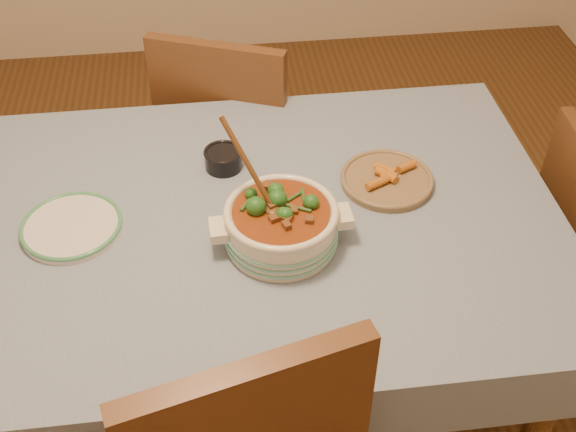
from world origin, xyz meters
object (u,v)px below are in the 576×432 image
object	(u,v)px
dining_table	(231,246)
condiment_bowl	(223,158)
stew_casserole	(281,223)
white_plate	(72,226)
fried_plate	(387,178)
chair_far	(233,134)

from	to	relation	value
dining_table	condiment_bowl	xyz separation A→B (m)	(0.00, 0.21, 0.12)
stew_casserole	white_plate	distance (m)	0.52
dining_table	fried_plate	xyz separation A→B (m)	(0.42, 0.09, 0.11)
dining_table	stew_casserole	distance (m)	0.22
dining_table	white_plate	world-z (taller)	white_plate
white_plate	condiment_bowl	distance (m)	0.44
stew_casserole	condiment_bowl	bearing A→B (deg)	110.88
dining_table	stew_casserole	xyz separation A→B (m)	(0.12, -0.10, 0.16)
condiment_bowl	chair_far	world-z (taller)	chair_far
chair_far	fried_plate	bearing A→B (deg)	144.58
fried_plate	stew_casserole	bearing A→B (deg)	-147.84
white_plate	chair_far	world-z (taller)	chair_far
stew_casserole	white_plate	bearing A→B (deg)	167.68
white_plate	fried_plate	bearing A→B (deg)	5.67
white_plate	condiment_bowl	size ratio (longest dim) A/B	2.34
stew_casserole	white_plate	xyz separation A→B (m)	(-0.50, 0.11, -0.06)
fried_plate	chair_far	world-z (taller)	chair_far
white_plate	stew_casserole	bearing A→B (deg)	-12.32
condiment_bowl	white_plate	bearing A→B (deg)	-152.19
dining_table	condiment_bowl	bearing A→B (deg)	89.97
condiment_bowl	chair_far	bearing A→B (deg)	84.65
stew_casserole	condiment_bowl	distance (m)	0.34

